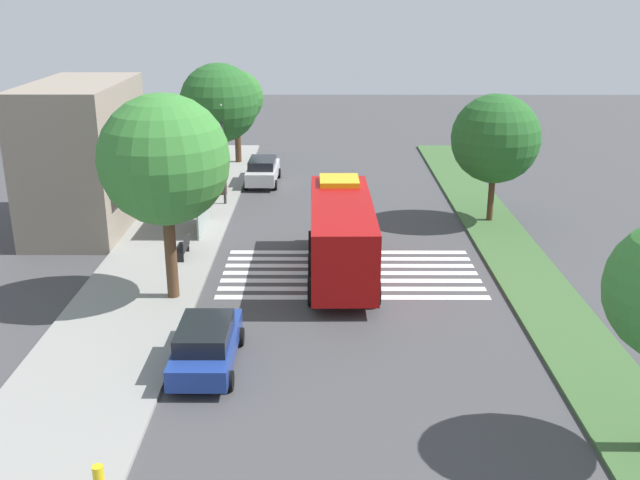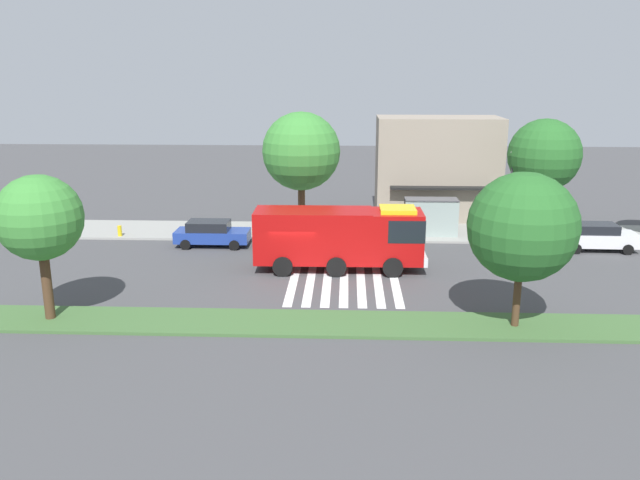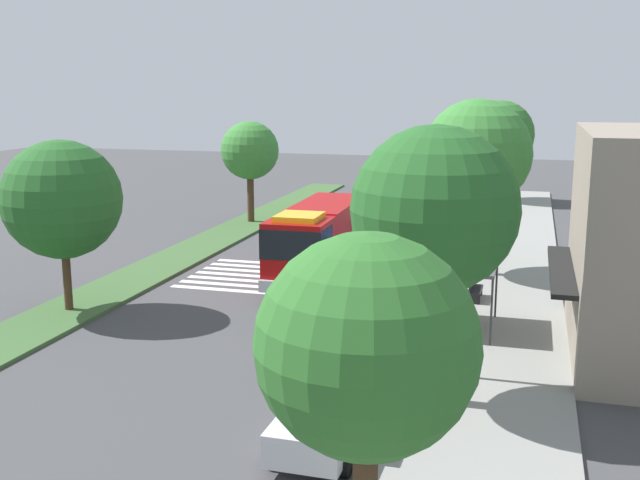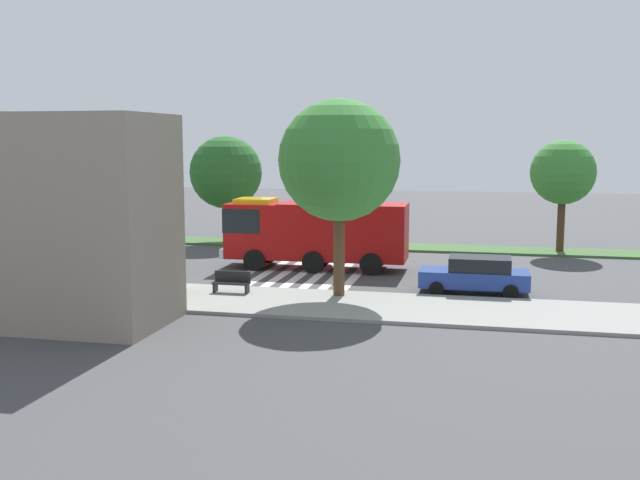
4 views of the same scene
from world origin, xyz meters
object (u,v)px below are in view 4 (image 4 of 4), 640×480
Objects in this scene: bus_stop_shelter at (145,249)px; bench_near_shelter at (232,282)px; street_lamp at (54,206)px; sidewalk_tree_east at (6,163)px; median_tree_far_west at (563,173)px; sidewalk_tree_west at (339,161)px; median_tree_west at (226,172)px; fire_truck at (310,230)px; parked_car_mid at (476,275)px.

bench_near_shelter is at bearing 179.92° from bus_stop_shelter.
street_lamp is 2.88m from sidewalk_tree_east.
median_tree_far_west is at bearing -148.33° from street_lamp.
sidewalk_tree_east is (10.93, -0.44, 5.02)m from bench_near_shelter.
sidewalk_tree_west is (-13.48, 0.40, 2.15)m from street_lamp.
bus_stop_shelter is at bearing 96.55° from median_tree_west.
sidewalk_tree_west is (-2.87, 6.87, 3.78)m from fire_truck.
fire_truck is 1.62× the size of street_lamp.
bus_stop_shelter reaches higher than bench_near_shelter.
parked_car_mid is 21.78m from sidewalk_tree_east.
fire_truck is 14.85m from sidewalk_tree_east.
parked_car_mid is at bearing 141.17° from median_tree_west.
sidewalk_tree_west is 15.54m from sidewalk_tree_east.
median_tree_west reaches higher than fire_truck.
bus_stop_shelter reaches higher than parked_car_mid.
sidewalk_tree_west is 1.21× the size of median_tree_west.
bus_stop_shelter is (5.74, 7.30, -0.11)m from fire_truck.
bench_near_shelter is 12.03m from sidewalk_tree_east.
sidewalk_tree_east is (15.54, 0.00, -0.17)m from sidewalk_tree_west.
street_lamp is 15.03m from median_tree_west.
sidewalk_tree_west reaches higher than median_tree_west.
fire_truck is 1.16× the size of sidewalk_tree_west.
bench_near_shelter is at bearing 46.13° from median_tree_far_west.
median_tree_west is at bearing -0.00° from median_tree_far_west.
sidewalk_tree_east reaches higher than bus_stop_shelter.
parked_car_mid is 10.55m from bench_near_shelter.
bench_near_shelter is 0.27× the size of street_lamp.
median_tree_far_west reaches higher than fire_truck.
bench_near_shelter is 21.91m from median_tree_far_west.
bench_near_shelter is at bearing 5.44° from sidewalk_tree_west.
bench_near_shelter is at bearing 14.70° from parked_car_mid.
bus_stop_shelter is 7.88m from sidewalk_tree_east.
fire_truck is 11.42m from median_tree_west.
median_tree_west reaches higher than street_lamp.
street_lamp is at bearing -5.40° from bench_near_shelter.
bench_near_shelter is 0.25× the size of median_tree_far_west.
sidewalk_tree_east is (6.93, -0.43, 3.72)m from bus_stop_shelter.
bus_stop_shelter is 0.54× the size of median_tree_far_west.
bus_stop_shelter is at bearing 2.88° from sidewalk_tree_west.
median_tree_west is at bearing -55.42° from sidewalk_tree_west.
parked_car_mid is at bearing -165.52° from bench_near_shelter.
sidewalk_tree_west is at bearing 112.00° from fire_truck.
sidewalk_tree_east is 1.20× the size of median_tree_far_west.
median_tree_far_west is 0.96× the size of median_tree_west.
sidewalk_tree_west is 1.26× the size of median_tree_far_west.
street_lamp is (8.87, -0.84, 3.04)m from bench_near_shelter.
sidewalk_tree_west is at bearing 21.65° from parked_car_mid.
street_lamp is 13.66m from sidewalk_tree_west.
fire_truck is 1.47× the size of median_tree_far_west.
sidewalk_tree_west reaches higher than bus_stop_shelter.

